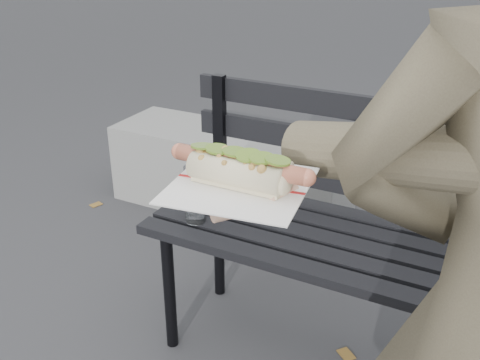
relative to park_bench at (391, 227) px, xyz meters
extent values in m
cylinder|color=black|center=(-0.65, -0.24, -0.30)|extent=(0.04, 0.04, 0.45)
cylinder|color=black|center=(-0.65, 0.10, -0.30)|extent=(0.04, 0.04, 0.45)
cube|color=black|center=(0.02, -0.25, -0.06)|extent=(1.50, 0.07, 0.03)
cube|color=black|center=(0.02, -0.16, -0.06)|extent=(1.50, 0.07, 0.03)
cube|color=black|center=(0.02, -0.07, -0.06)|extent=(1.50, 0.07, 0.03)
cube|color=black|center=(0.02, 0.02, -0.06)|extent=(1.50, 0.07, 0.03)
cube|color=black|center=(0.02, 0.11, -0.06)|extent=(1.50, 0.07, 0.03)
cube|color=black|center=(-0.65, 0.12, 0.15)|extent=(0.04, 0.03, 0.42)
cube|color=black|center=(0.02, 0.14, 0.05)|extent=(1.50, 0.02, 0.08)
cube|color=black|center=(0.02, 0.14, 0.18)|extent=(1.50, 0.02, 0.08)
cube|color=black|center=(0.02, 0.14, 0.31)|extent=(1.50, 0.02, 0.08)
cylinder|color=white|center=(-0.58, -0.17, 0.05)|extent=(0.06, 0.06, 0.19)
cylinder|color=white|center=(-0.58, -0.17, 0.16)|extent=(0.03, 0.03, 0.02)
cube|color=slate|center=(-0.96, 0.77, -0.32)|extent=(1.20, 0.40, 0.40)
cylinder|color=#4B4232|center=(0.19, -0.76, 0.55)|extent=(0.51, 0.23, 0.19)
cylinder|color=#D8A384|center=(-0.02, -0.85, 0.48)|extent=(0.09, 0.08, 0.07)
ellipsoid|color=#D8A384|center=(-0.06, -0.86, 0.48)|extent=(0.10, 0.12, 0.03)
cylinder|color=#D8A384|center=(-0.12, -0.89, 0.48)|extent=(0.06, 0.02, 0.02)
cylinder|color=#D8A384|center=(-0.12, -0.87, 0.48)|extent=(0.06, 0.02, 0.02)
cylinder|color=#D8A384|center=(-0.12, -0.85, 0.48)|extent=(0.06, 0.02, 0.02)
cylinder|color=#D8A384|center=(-0.12, -0.83, 0.48)|extent=(0.06, 0.02, 0.02)
cylinder|color=#D8A384|center=(-0.05, -0.92, 0.48)|extent=(0.04, 0.05, 0.02)
cube|color=white|center=(-0.06, -0.86, 0.49)|extent=(0.21, 0.21, 0.00)
cube|color=#B21E1E|center=(-0.06, -0.86, 0.50)|extent=(0.19, 0.03, 0.00)
cylinder|color=#CC6D4E|center=(-0.06, -0.86, 0.53)|extent=(0.20, 0.03, 0.02)
sphere|color=#CC6D4E|center=(-0.16, -0.86, 0.53)|extent=(0.02, 0.03, 0.02)
sphere|color=#CC6D4E|center=(0.04, -0.86, 0.53)|extent=(0.02, 0.03, 0.02)
sphere|color=#9E6B2D|center=(-0.02, -0.89, 0.54)|extent=(0.01, 0.01, 0.01)
sphere|color=#9E6B2D|center=(-0.03, -0.89, 0.54)|extent=(0.01, 0.01, 0.01)
sphere|color=#9E6B2D|center=(-0.04, -0.84, 0.54)|extent=(0.01, 0.01, 0.01)
sphere|color=#9E6B2D|center=(-0.09, -0.84, 0.53)|extent=(0.01, 0.01, 0.01)
sphere|color=#9E6B2D|center=(-0.11, -0.87, 0.54)|extent=(0.01, 0.01, 0.01)
sphere|color=#9E6B2D|center=(-0.11, -0.86, 0.53)|extent=(0.01, 0.01, 0.01)
sphere|color=#9E6B2D|center=(-0.07, -0.87, 0.53)|extent=(0.01, 0.01, 0.01)
sphere|color=#9E6B2D|center=(-0.11, -0.88, 0.53)|extent=(0.01, 0.01, 0.01)
sphere|color=#9E6B2D|center=(-0.05, -0.88, 0.53)|extent=(0.01, 0.01, 0.01)
sphere|color=#9E6B2D|center=(-0.03, -0.87, 0.53)|extent=(0.01, 0.01, 0.01)
sphere|color=#9E6B2D|center=(-0.07, -0.89, 0.54)|extent=(0.01, 0.01, 0.01)
sphere|color=#9E6B2D|center=(-0.03, -0.85, 0.54)|extent=(0.01, 0.01, 0.01)
sphere|color=#9E6B2D|center=(-0.08, -0.85, 0.53)|extent=(0.01, 0.01, 0.01)
sphere|color=#9E6B2D|center=(-0.01, -0.86, 0.54)|extent=(0.01, 0.01, 0.01)
sphere|color=#9E6B2D|center=(-0.06, -0.85, 0.54)|extent=(0.01, 0.01, 0.01)
sphere|color=#9E6B2D|center=(-0.04, -0.88, 0.53)|extent=(0.01, 0.01, 0.01)
sphere|color=#9E6B2D|center=(-0.09, -0.88, 0.54)|extent=(0.01, 0.01, 0.01)
sphere|color=#9E6B2D|center=(-0.12, -0.87, 0.54)|extent=(0.01, 0.01, 0.01)
sphere|color=#9E6B2D|center=(-0.09, -0.88, 0.53)|extent=(0.01, 0.01, 0.01)
sphere|color=#9E6B2D|center=(-0.05, -0.85, 0.53)|extent=(0.01, 0.01, 0.01)
sphere|color=#9E6B2D|center=(-0.11, -0.87, 0.53)|extent=(0.01, 0.01, 0.01)
sphere|color=#9E6B2D|center=(-0.03, -0.88, 0.54)|extent=(0.01, 0.01, 0.01)
sphere|color=#9E6B2D|center=(-0.09, -0.85, 0.54)|extent=(0.01, 0.01, 0.01)
sphere|color=#9E6B2D|center=(-0.05, -0.88, 0.53)|extent=(0.01, 0.01, 0.01)
cylinder|color=olive|center=(-0.12, -0.86, 0.54)|extent=(0.04, 0.04, 0.01)
cylinder|color=olive|center=(-0.10, -0.86, 0.54)|extent=(0.04, 0.04, 0.01)
cylinder|color=olive|center=(-0.07, -0.86, 0.54)|extent=(0.04, 0.04, 0.01)
cylinder|color=olive|center=(-0.05, -0.86, 0.54)|extent=(0.04, 0.04, 0.01)
cylinder|color=olive|center=(-0.03, -0.87, 0.54)|extent=(0.04, 0.04, 0.01)
cylinder|color=olive|center=(0.00, -0.86, 0.54)|extent=(0.04, 0.04, 0.01)
cube|color=brown|center=(-1.60, 0.46, -0.52)|extent=(0.06, 0.07, 0.00)
cube|color=brown|center=(-1.45, 1.07, -0.52)|extent=(0.04, 0.05, 0.00)
cube|color=brown|center=(-0.09, -0.01, -0.52)|extent=(0.07, 0.07, 0.00)
camera|label=1|loc=(0.27, -1.50, 0.84)|focal=42.00mm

